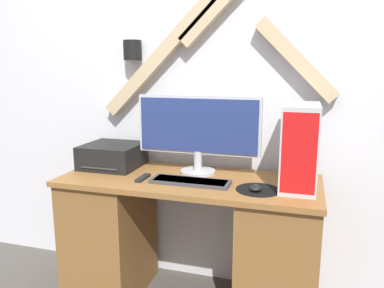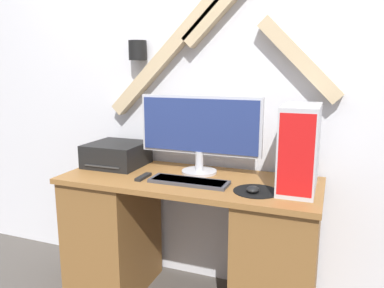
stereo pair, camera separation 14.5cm
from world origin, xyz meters
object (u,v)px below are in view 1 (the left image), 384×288
object	(u,v)px
mouse	(256,188)
remote_control	(143,178)
keyboard	(190,181)
computer_tower	(300,146)
printer	(113,156)
monitor	(198,129)

from	to	relation	value
mouse	remote_control	size ratio (longest dim) A/B	0.55
keyboard	computer_tower	bearing A→B (deg)	11.39
mouse	printer	size ratio (longest dim) A/B	0.23
monitor	remote_control	world-z (taller)	monitor
monitor	remote_control	distance (m)	0.43
monitor	keyboard	size ratio (longest dim) A/B	1.69
monitor	keyboard	world-z (taller)	monitor
keyboard	computer_tower	world-z (taller)	computer_tower
printer	computer_tower	bearing A→B (deg)	-3.94
computer_tower	monitor	bearing A→B (deg)	170.02
remote_control	keyboard	bearing A→B (deg)	1.17
monitor	computer_tower	world-z (taller)	monitor
printer	remote_control	bearing A→B (deg)	-33.68
monitor	mouse	distance (m)	0.51
keyboard	remote_control	world-z (taller)	keyboard
monitor	printer	world-z (taller)	monitor
mouse	printer	bearing A→B (deg)	166.20
printer	monitor	bearing A→B (deg)	2.43
monitor	mouse	size ratio (longest dim) A/B	9.40
printer	keyboard	bearing A→B (deg)	-18.46
printer	remote_control	world-z (taller)	printer
keyboard	mouse	size ratio (longest dim) A/B	5.57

